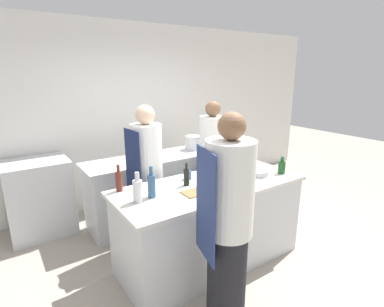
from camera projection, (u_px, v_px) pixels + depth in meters
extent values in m
plane|color=#A89E8E|center=(209.00, 260.00, 3.42)|extent=(16.00, 16.00, 0.00)
cube|color=silver|center=(129.00, 116.00, 4.74)|extent=(8.00, 0.06, 2.80)
cube|color=silver|center=(210.00, 225.00, 3.30)|extent=(1.99, 0.82, 0.89)
cube|color=silver|center=(211.00, 185.00, 3.17)|extent=(2.07, 0.86, 0.04)
cube|color=silver|center=(155.00, 190.00, 4.27)|extent=(1.86, 0.59, 0.89)
cube|color=silver|center=(154.00, 158.00, 4.14)|extent=(1.94, 0.62, 0.04)
cube|color=silver|center=(39.00, 197.00, 3.90)|extent=(0.77, 0.64, 0.99)
cube|color=black|center=(46.00, 222.00, 3.71)|extent=(0.62, 0.01, 0.35)
cube|color=black|center=(38.00, 171.00, 3.53)|extent=(0.65, 0.01, 0.06)
cylinder|color=black|center=(226.00, 277.00, 2.51)|extent=(0.33, 0.33, 0.83)
cylinder|color=silver|center=(230.00, 189.00, 2.30)|extent=(0.39, 0.39, 0.76)
cube|color=navy|center=(205.00, 205.00, 2.27)|extent=(0.11, 0.36, 0.88)
sphere|color=brown|center=(232.00, 126.00, 2.17)|extent=(0.21, 0.21, 0.21)
cylinder|color=black|center=(211.00, 194.00, 4.24)|extent=(0.29, 0.29, 0.79)
cylinder|color=silver|center=(212.00, 143.00, 4.04)|extent=(0.35, 0.35, 0.72)
cube|color=navy|center=(222.00, 149.00, 4.16)|extent=(0.03, 0.33, 0.83)
sphere|color=brown|center=(213.00, 109.00, 3.91)|extent=(0.20, 0.20, 0.20)
cylinder|color=black|center=(149.00, 213.00, 3.68)|extent=(0.30, 0.30, 0.79)
cylinder|color=white|center=(147.00, 154.00, 3.48)|extent=(0.36, 0.36, 0.71)
cube|color=#19234C|center=(133.00, 166.00, 3.39)|extent=(0.03, 0.34, 0.83)
sphere|color=beige|center=(145.00, 115.00, 3.35)|extent=(0.22, 0.22, 0.22)
cylinder|color=#5B2319|center=(119.00, 182.00, 2.95)|extent=(0.06, 0.06, 0.20)
cylinder|color=#5B2319|center=(118.00, 169.00, 2.91)|extent=(0.03, 0.03, 0.08)
cylinder|color=silver|center=(138.00, 191.00, 2.70)|extent=(0.09, 0.09, 0.20)
cylinder|color=silver|center=(137.00, 177.00, 2.67)|extent=(0.04, 0.04, 0.08)
cylinder|color=#2D5175|center=(152.00, 186.00, 2.80)|extent=(0.08, 0.08, 0.22)
cylinder|color=#2D5175|center=(151.00, 171.00, 2.76)|extent=(0.03, 0.03, 0.09)
cylinder|color=black|center=(187.00, 177.00, 3.10)|extent=(0.06, 0.06, 0.17)
cylinder|color=black|center=(186.00, 166.00, 3.07)|extent=(0.03, 0.03, 0.07)
cylinder|color=#B2A84C|center=(252.00, 162.00, 3.59)|extent=(0.08, 0.08, 0.19)
cylinder|color=#B2A84C|center=(253.00, 152.00, 3.56)|extent=(0.04, 0.04, 0.07)
cylinder|color=#19471E|center=(282.00, 167.00, 3.46)|extent=(0.08, 0.08, 0.14)
cylinder|color=#19471E|center=(282.00, 159.00, 3.43)|extent=(0.04, 0.04, 0.06)
cylinder|color=white|center=(220.00, 173.00, 3.41)|extent=(0.16, 0.16, 0.06)
cylinder|color=#B7BABC|center=(259.00, 173.00, 3.41)|extent=(0.22, 0.22, 0.06)
cylinder|color=#33477F|center=(188.00, 175.00, 3.29)|extent=(0.08, 0.08, 0.09)
cube|color=olive|center=(199.00, 191.00, 2.95)|extent=(0.34, 0.19, 0.01)
cylinder|color=silver|center=(193.00, 143.00, 4.53)|extent=(0.24, 0.24, 0.20)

